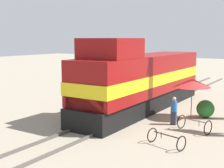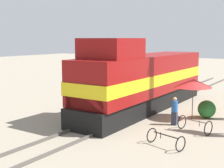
% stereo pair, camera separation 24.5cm
% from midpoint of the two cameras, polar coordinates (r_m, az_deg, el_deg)
% --- Properties ---
extents(ground_plane, '(120.00, 120.00, 0.00)m').
position_cam_midpoint_polar(ground_plane, '(18.88, 2.38, -6.13)').
color(ground_plane, gray).
extents(rail_near, '(0.08, 43.20, 0.15)m').
position_cam_midpoint_polar(rail_near, '(19.23, 0.55, -5.62)').
color(rail_near, '#4C4742').
rests_on(rail_near, ground_plane).
extents(rail_far, '(0.08, 43.20, 0.15)m').
position_cam_midpoint_polar(rail_far, '(18.51, 4.30, -6.20)').
color(rail_far, '#4C4742').
rests_on(rail_far, ground_plane).
extents(locomotive, '(2.87, 13.70, 4.73)m').
position_cam_midpoint_polar(locomotive, '(20.59, 5.94, 0.68)').
color(locomotive, black).
rests_on(locomotive, ground_plane).
extents(vendor_umbrella, '(2.16, 2.16, 2.37)m').
position_cam_midpoint_polar(vendor_umbrella, '(18.86, 15.00, 0.16)').
color(vendor_umbrella, '#4C4C4C').
rests_on(vendor_umbrella, ground_plane).
extents(shrub_cluster, '(1.06, 1.06, 1.06)m').
position_cam_midpoint_polar(shrub_cluster, '(19.54, 17.27, -4.41)').
color(shrub_cluster, '#236028').
rests_on(shrub_cluster, ground_plane).
extents(person_bystander, '(0.34, 0.34, 1.55)m').
position_cam_midpoint_polar(person_bystander, '(17.45, 11.76, -4.69)').
color(person_bystander, '#2D3347').
rests_on(person_bystander, ground_plane).
extents(bicycle, '(1.74, 1.12, 0.74)m').
position_cam_midpoint_polar(bicycle, '(16.48, 15.30, -7.21)').
color(bicycle, black).
rests_on(bicycle, ground_plane).
extents(bicycle_spare, '(1.76, 1.08, 0.68)m').
position_cam_midpoint_polar(bicycle_spare, '(14.04, 10.26, -9.90)').
color(bicycle_spare, black).
rests_on(bicycle_spare, ground_plane).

